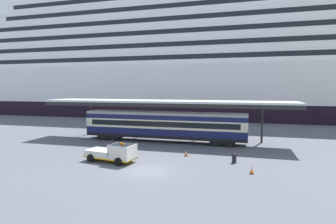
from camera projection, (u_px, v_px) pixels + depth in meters
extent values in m
plane|color=#53565F|center=(148.00, 171.00, 24.58)|extent=(400.00, 400.00, 0.00)
cube|color=black|center=(181.00, 108.00, 74.21)|extent=(129.05, 23.50, 3.84)
cube|color=white|center=(181.00, 85.00, 73.65)|extent=(129.05, 23.50, 8.95)
cube|color=white|center=(181.00, 62.00, 73.13)|extent=(118.73, 21.62, 3.00)
cube|color=black|center=(171.00, 57.00, 62.79)|extent=(113.57, 0.12, 1.08)
cube|color=white|center=(181.00, 51.00, 72.87)|extent=(113.98, 20.75, 3.00)
cube|color=black|center=(171.00, 44.00, 62.94)|extent=(109.02, 0.12, 1.08)
cube|color=white|center=(181.00, 39.00, 72.61)|extent=(109.23, 19.89, 3.00)
cube|color=black|center=(172.00, 31.00, 63.10)|extent=(104.48, 0.12, 1.08)
cube|color=white|center=(181.00, 27.00, 72.35)|extent=(104.48, 19.02, 3.00)
cube|color=black|center=(172.00, 18.00, 63.25)|extent=(99.94, 0.12, 1.08)
cube|color=white|center=(181.00, 16.00, 72.09)|extent=(99.73, 18.16, 3.00)
cube|color=black|center=(173.00, 5.00, 63.41)|extent=(95.39, 0.12, 1.08)
cube|color=white|center=(181.00, 4.00, 71.83)|extent=(94.98, 17.30, 3.00)
cylinder|color=white|center=(62.00, 3.00, 81.17)|extent=(1.00, 1.00, 3.10)
cube|color=silver|center=(165.00, 101.00, 37.99)|extent=(34.65, 5.56, 0.25)
cube|color=black|center=(159.00, 105.00, 35.45)|extent=(34.65, 0.20, 0.50)
cylinder|color=black|center=(91.00, 117.00, 43.98)|extent=(0.28, 0.28, 5.43)
cylinder|color=black|center=(142.00, 119.00, 41.67)|extent=(0.28, 0.28, 5.43)
cylinder|color=black|center=(198.00, 121.00, 39.37)|extent=(0.28, 0.28, 5.43)
cylinder|color=black|center=(262.00, 123.00, 37.07)|extent=(0.28, 0.28, 5.43)
cube|color=black|center=(164.00, 136.00, 37.92)|extent=(22.30, 2.80, 0.40)
cube|color=#141947|center=(164.00, 131.00, 37.86)|extent=(22.30, 2.80, 0.90)
cube|color=beige|center=(164.00, 123.00, 37.77)|extent=(22.30, 2.80, 1.20)
cube|color=black|center=(161.00, 124.00, 36.45)|extent=(20.51, 0.08, 0.72)
cube|color=#141947|center=(164.00, 117.00, 37.69)|extent=(22.30, 2.80, 0.60)
cube|color=#A4A4A4|center=(164.00, 113.00, 37.65)|extent=(22.30, 2.69, 0.36)
cube|color=black|center=(111.00, 136.00, 40.09)|extent=(3.20, 2.35, 0.50)
cylinder|color=black|center=(102.00, 137.00, 39.20)|extent=(0.84, 0.12, 0.84)
cylinder|color=black|center=(113.00, 138.00, 38.72)|extent=(0.84, 0.12, 0.84)
cube|color=black|center=(223.00, 141.00, 35.82)|extent=(3.20, 2.35, 0.50)
cylinder|color=black|center=(215.00, 143.00, 34.93)|extent=(0.84, 0.12, 0.84)
cylinder|color=black|center=(229.00, 144.00, 34.45)|extent=(0.84, 0.12, 0.84)
cube|color=silver|center=(110.00, 156.00, 27.73)|extent=(5.45, 2.78, 0.36)
cube|color=#F2B20C|center=(110.00, 157.00, 27.74)|extent=(5.45, 2.80, 0.12)
cube|color=silver|center=(122.00, 150.00, 27.07)|extent=(2.56, 2.25, 1.10)
cube|color=#19232D|center=(122.00, 147.00, 27.04)|extent=(2.34, 2.14, 0.44)
cube|color=orange|center=(122.00, 144.00, 27.01)|extent=(0.58, 0.28, 0.16)
cube|color=silver|center=(102.00, 151.00, 28.13)|extent=(3.17, 2.35, 0.36)
cylinder|color=black|center=(130.00, 157.00, 27.97)|extent=(0.83, 0.37, 0.80)
cylinder|color=black|center=(118.00, 162.00, 26.15)|extent=(0.83, 0.37, 0.80)
cylinder|color=black|center=(103.00, 154.00, 29.34)|extent=(0.83, 0.37, 0.80)
cylinder|color=black|center=(91.00, 158.00, 27.52)|extent=(0.83, 0.37, 0.80)
cube|color=black|center=(186.00, 156.00, 30.02)|extent=(0.36, 0.36, 0.04)
cone|color=#EA590F|center=(186.00, 153.00, 29.99)|extent=(0.30, 0.30, 0.62)
cylinder|color=white|center=(186.00, 152.00, 29.99)|extent=(0.17, 0.17, 0.09)
cube|color=black|center=(252.00, 173.00, 23.79)|extent=(0.36, 0.36, 0.04)
cone|color=#EA590F|center=(252.00, 170.00, 23.76)|extent=(0.30, 0.30, 0.63)
cylinder|color=white|center=(252.00, 169.00, 23.76)|extent=(0.17, 0.17, 0.09)
cylinder|color=black|center=(234.00, 159.00, 27.24)|extent=(0.44, 0.44, 0.70)
sphere|color=black|center=(234.00, 156.00, 27.21)|extent=(0.48, 0.48, 0.48)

